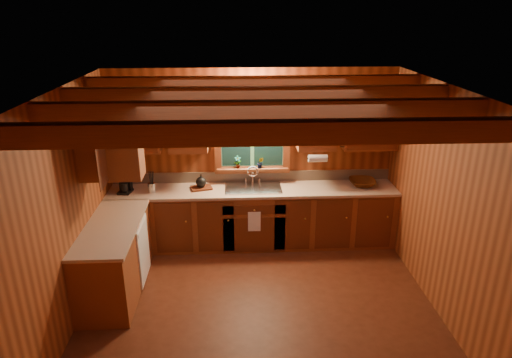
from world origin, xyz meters
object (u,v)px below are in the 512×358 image
Objects in this scene: sink at (253,191)px; coffee_maker at (125,182)px; cutting_board at (201,188)px; wicker_basket at (362,183)px.

coffee_maker is at bearing -178.58° from sink.
sink reaches higher than cutting_board.
wicker_basket is at bearing 0.72° from sink.
coffee_maker reaches higher than wicker_basket.
sink is 1.85m from coffee_maker.
coffee_maker is 1.03× the size of cutting_board.
sink is 2.09× the size of wicker_basket.
wicker_basket is at bearing -15.03° from cutting_board.
sink is at bearing 12.37° from coffee_maker.
cutting_board is 2.38m from wicker_basket.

